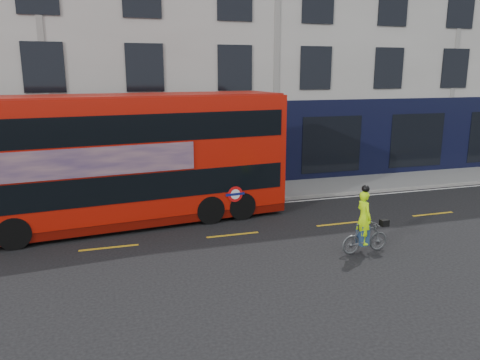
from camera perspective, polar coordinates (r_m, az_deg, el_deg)
name	(u,v)px	position (r m, az deg, el deg)	size (l,w,h in m)	color
ground	(362,238)	(16.01, 14.65, -6.81)	(120.00, 120.00, 0.00)	black
pavement	(286,190)	(21.53, 5.63, -1.16)	(60.00, 3.00, 0.12)	slate
kerb	(300,198)	(20.20, 7.27, -2.15)	(60.00, 0.12, 0.13)	gray
building_terrace	(244,32)	(27.02, 0.50, 17.65)	(50.00, 10.07, 15.00)	#BAB7B0
road_edge_line	(302,201)	(19.95, 7.62, -2.53)	(58.00, 0.10, 0.01)	silver
lane_dashes	(340,224)	(17.23, 12.05, -5.23)	(58.00, 0.12, 0.01)	#C39516
bus	(127,159)	(16.83, -13.57, 2.49)	(11.54, 3.74, 4.57)	#B31307
cyclist	(365,230)	(14.51, 14.96, -5.93)	(1.58, 0.61, 2.11)	#4D5053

